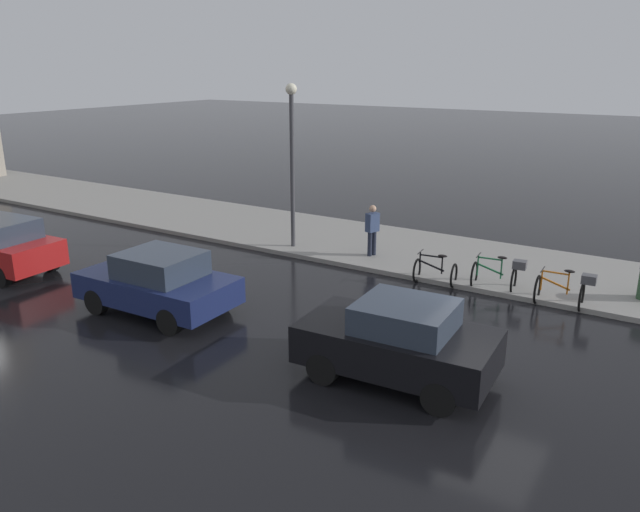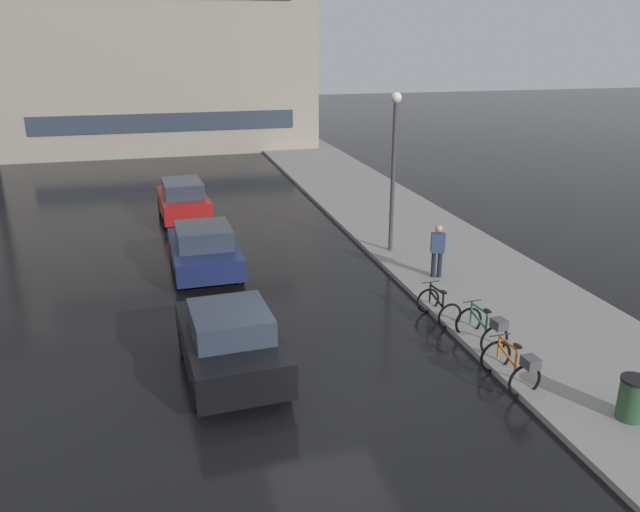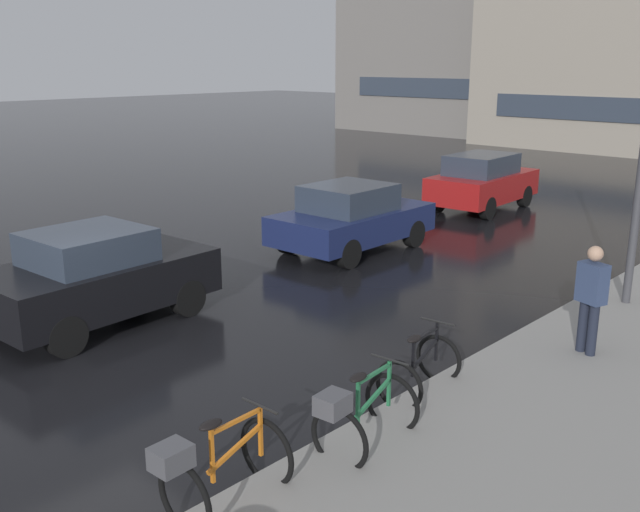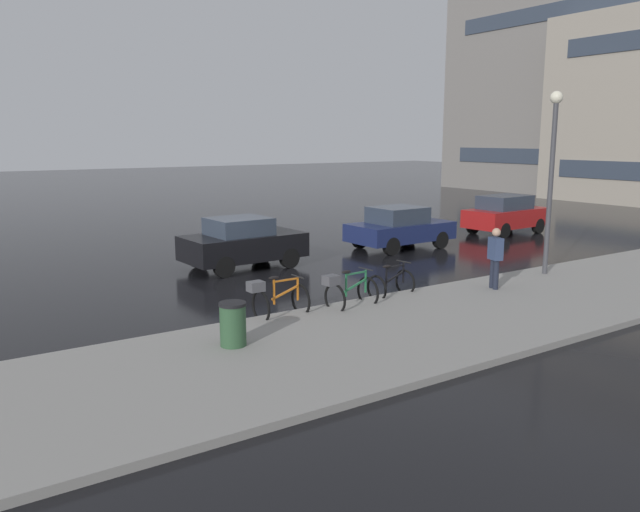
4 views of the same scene
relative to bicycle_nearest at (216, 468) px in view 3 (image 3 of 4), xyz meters
The scene contains 8 objects.
ground_plane 3.81m from the bicycle_nearest, 168.72° to the left, with size 140.00×140.00×0.00m, color black.
bicycle_nearest is the anchor object (origin of this frame).
bicycle_second 1.78m from the bicycle_nearest, 80.13° to the left, with size 0.85×1.41×1.00m.
bicycle_third 3.43m from the bicycle_nearest, 91.31° to the left, with size 0.80×1.18×0.91m.
car_black 5.93m from the bicycle_nearest, 160.49° to the left, with size 2.12×3.83×1.61m.
car_navy 10.11m from the bicycle_nearest, 123.46° to the left, with size 2.05×3.94×1.55m.
car_red 15.77m from the bicycle_nearest, 111.82° to the left, with size 1.99×3.91×1.64m.
pedestrian 6.10m from the bicycle_nearest, 80.10° to the left, with size 0.46×0.35×1.75m.
Camera 3 is at (8.53, -4.43, 4.25)m, focal length 40.00 mm.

